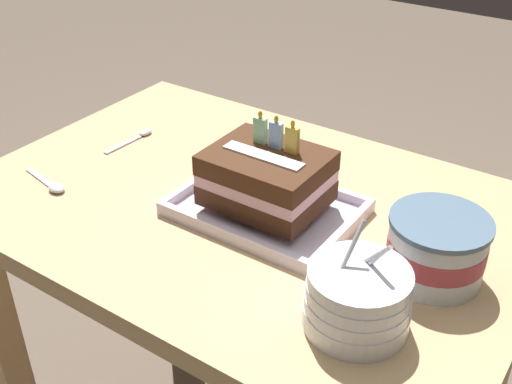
# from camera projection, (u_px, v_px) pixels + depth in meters

# --- Properties ---
(dining_table) EXTENTS (0.95, 0.65, 0.78)m
(dining_table) POSITION_uv_depth(u_px,v_px,m) (247.00, 267.00, 1.16)
(dining_table) COLOR tan
(dining_table) RESTS_ON ground_plane
(foil_tray) EXTENTS (0.29, 0.21, 0.02)m
(foil_tray) POSITION_uv_depth(u_px,v_px,m) (266.00, 209.00, 1.05)
(foil_tray) COLOR silver
(foil_tray) RESTS_ON dining_table
(birthday_cake) EXTENTS (0.18, 0.15, 0.14)m
(birthday_cake) POSITION_uv_depth(u_px,v_px,m) (267.00, 177.00, 1.02)
(birthday_cake) COLOR #452615
(birthday_cake) RESTS_ON foil_tray
(bowl_stack) EXTENTS (0.14, 0.14, 0.14)m
(bowl_stack) POSITION_uv_depth(u_px,v_px,m) (358.00, 299.00, 0.81)
(bowl_stack) COLOR white
(bowl_stack) RESTS_ON dining_table
(ice_cream_tub) EXTENTS (0.14, 0.14, 0.10)m
(ice_cream_tub) POSITION_uv_depth(u_px,v_px,m) (436.00, 248.00, 0.89)
(ice_cream_tub) COLOR white
(ice_cream_tub) RESTS_ON dining_table
(serving_spoon_near_tray) EXTENTS (0.02, 0.12, 0.01)m
(serving_spoon_near_tray) POSITION_uv_depth(u_px,v_px,m) (139.00, 136.00, 1.29)
(serving_spoon_near_tray) COLOR silver
(serving_spoon_near_tray) RESTS_ON dining_table
(serving_spoon_by_bowls) EXTENTS (0.12, 0.04, 0.01)m
(serving_spoon_by_bowls) POSITION_uv_depth(u_px,v_px,m) (53.00, 186.00, 1.12)
(serving_spoon_by_bowls) COLOR silver
(serving_spoon_by_bowls) RESTS_ON dining_table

